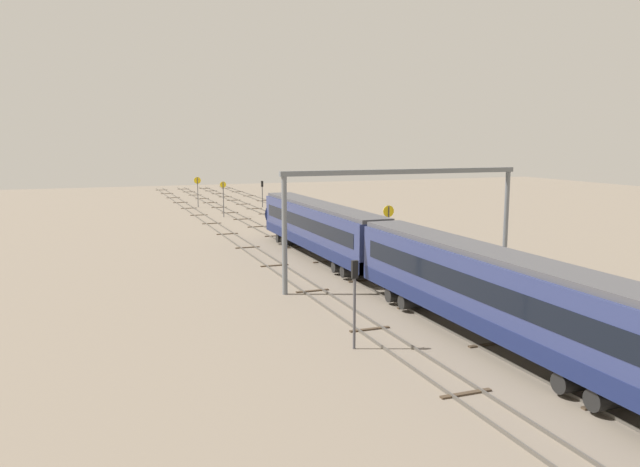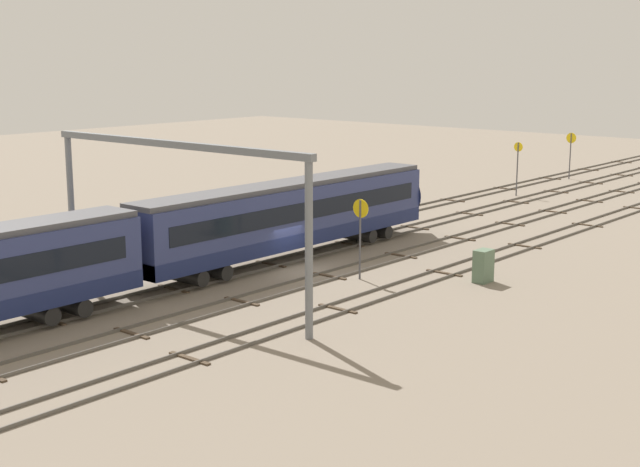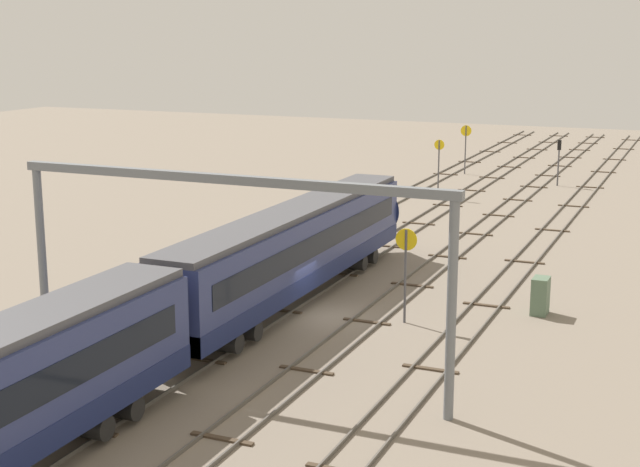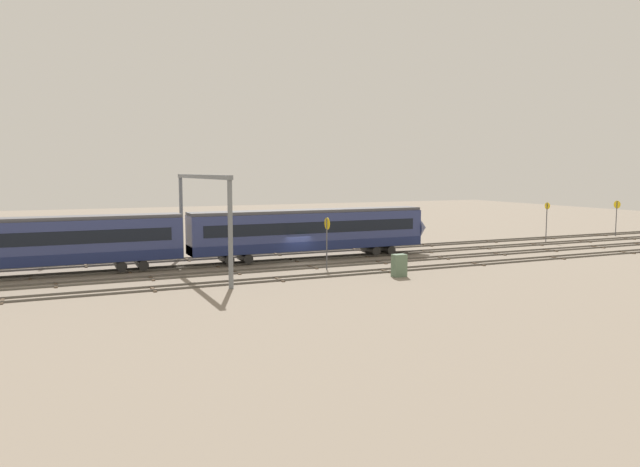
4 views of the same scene
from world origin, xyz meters
The scene contains 12 objects.
ground_plane centered at (0.00, 0.00, 0.00)m, with size 194.34×194.34×0.00m, color gray.
track_near_foreground centered at (0.00, -7.01, 0.07)m, with size 178.34×2.40×0.16m.
track_second_near centered at (0.00, -2.34, 0.07)m, with size 178.34×2.40×0.16m.
track_with_train centered at (0.00, 2.34, 0.07)m, with size 178.34×2.40×0.16m.
track_second_far centered at (0.00, 7.01, 0.07)m, with size 178.34×2.40×0.16m.
overhead_gantry centered at (-9.47, 0.01, 6.37)m, with size 0.40×18.67×8.42m.
speed_sign_near_foreground centered at (0.72, -4.01, 3.14)m, with size 0.14×1.06×4.64m.
speed_sign_mid_trackside centered at (34.42, 4.14, 3.13)m, with size 0.14×0.85×4.88m.
speed_sign_distant_end centered at (48.02, 5.38, 3.22)m, with size 0.14×1.06×4.77m.
signal_light_trackside_approach centered at (-21.33, 9.09, 2.99)m, with size 0.31×0.32×4.57m.
signal_light_trackside_departure centered at (44.51, -4.13, 2.74)m, with size 0.31×0.32×4.15m.
relay_cabinet centered at (4.67, -9.75, 0.94)m, with size 1.15×0.78×1.87m.
Camera 1 is at (-48.67, 21.22, 10.48)m, focal length 34.43 mm.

